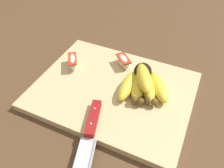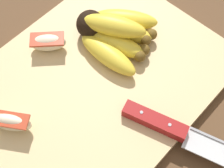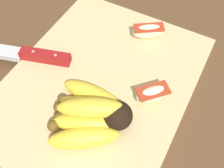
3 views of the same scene
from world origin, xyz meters
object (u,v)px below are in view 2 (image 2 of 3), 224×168
banana_bunch (113,33)px  apple_wedge_middle (48,42)px  chefs_knife (185,135)px  apple_wedge_near (10,122)px

banana_bunch → apple_wedge_middle: banana_bunch is taller
apple_wedge_middle → chefs_knife: bearing=-83.5°
banana_bunch → chefs_knife: bearing=-105.9°
banana_bunch → chefs_knife: (-0.06, -0.20, -0.02)m
chefs_knife → apple_wedge_near: apple_wedge_near is taller
apple_wedge_near → apple_wedge_middle: apple_wedge_near is taller
apple_wedge_near → apple_wedge_middle: size_ratio=1.08×
banana_bunch → apple_wedge_middle: 0.11m
banana_bunch → apple_wedge_middle: bearing=140.6°
apple_wedge_near → apple_wedge_middle: (0.13, 0.07, -0.00)m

